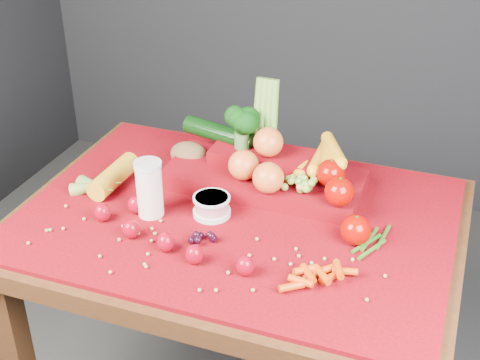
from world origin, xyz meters
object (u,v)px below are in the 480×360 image
(table, at_px, (237,249))
(produce_mound, at_px, (271,167))
(milk_glass, at_px, (149,187))
(yogurt_bowl, at_px, (212,205))

(table, xyz_separation_m, produce_mound, (0.04, 0.15, 0.17))
(table, relative_size, produce_mound, 1.86)
(milk_glass, bearing_deg, yogurt_bowl, 18.94)
(yogurt_bowl, xyz_separation_m, produce_mound, (0.10, 0.18, 0.03))
(yogurt_bowl, distance_m, produce_mound, 0.21)
(milk_glass, distance_m, yogurt_bowl, 0.16)
(yogurt_bowl, height_order, produce_mound, produce_mound)
(table, relative_size, milk_glass, 7.51)
(milk_glass, bearing_deg, produce_mound, 43.30)
(produce_mound, bearing_deg, table, -103.98)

